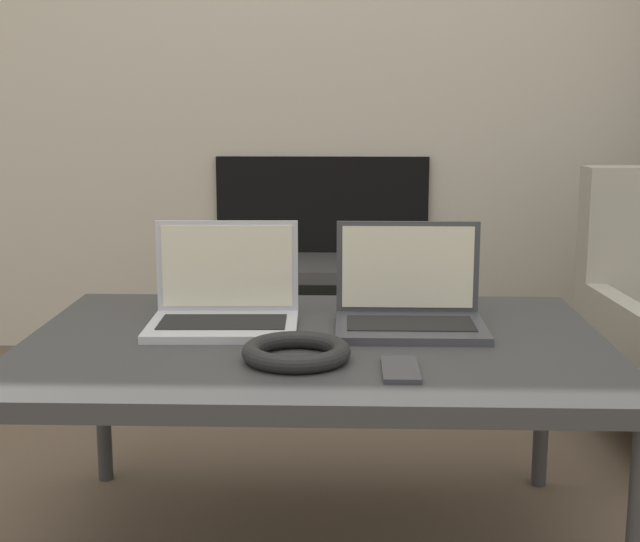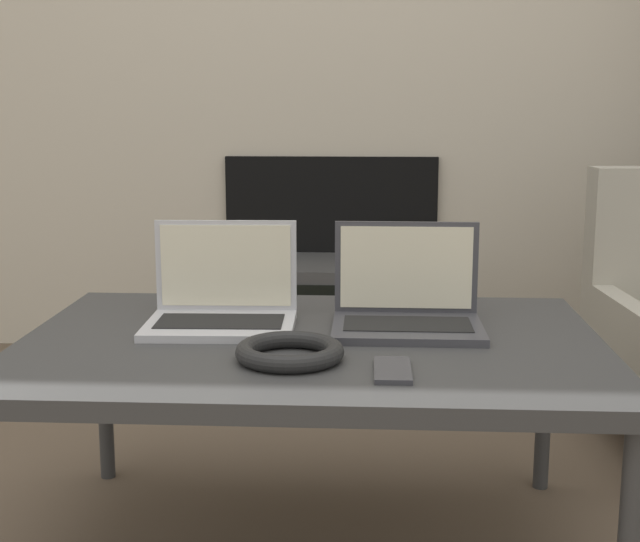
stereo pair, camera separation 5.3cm
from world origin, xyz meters
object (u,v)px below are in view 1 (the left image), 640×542
Objects in this scene: tv at (321,314)px; laptop_right at (409,305)px; laptop_left at (225,304)px; phone at (400,369)px; headphones at (296,352)px.

laptop_right is at bearing -79.84° from tv.
laptop_left is 0.38m from laptop_right.
laptop_right reaches higher than tv.
headphones is at bearing 160.79° from phone.
tv is (0.16, 1.23, -0.32)m from laptop_left.
laptop_left reaches higher than phone.
headphones is at bearing -131.36° from laptop_right.
tv is (-0.22, 1.23, -0.32)m from laptop_right.
laptop_left reaches higher than tv.
laptop_left is 0.30m from headphones.
laptop_right is 0.32m from phone.
tv is at bearing 100.04° from laptop_right.
laptop_right reaches higher than headphones.
laptop_left is at bearing -97.49° from tv.
headphones is 1.51m from tv.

